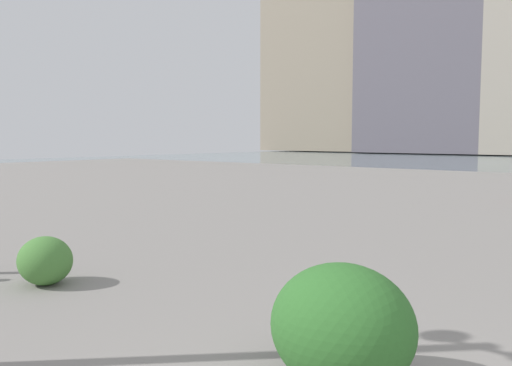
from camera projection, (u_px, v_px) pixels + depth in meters
building_annex at (445, 45)px, 63.82m from camera, size 17.17×15.03×28.52m
building_highrise at (339, 21)px, 74.65m from camera, size 17.17×14.65×39.16m
shrub_low at (342, 326)px, 3.48m from camera, size 1.00×0.90×0.85m
shrub_round at (45, 261)px, 5.97m from camera, size 0.66×0.59×0.56m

